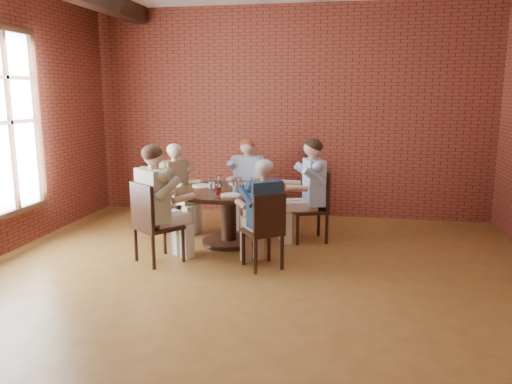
% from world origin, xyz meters
% --- Properties ---
extents(floor, '(7.00, 7.00, 0.00)m').
position_xyz_m(floor, '(0.00, 0.00, 0.00)').
color(floor, olive).
rests_on(floor, ground).
extents(wall_back, '(7.00, 0.00, 7.00)m').
position_xyz_m(wall_back, '(0.00, 3.50, 1.70)').
color(wall_back, maroon).
rests_on(wall_back, ground).
extents(dining_table, '(1.44, 1.44, 0.75)m').
position_xyz_m(dining_table, '(-0.55, 1.63, 0.53)').
color(dining_table, black).
rests_on(dining_table, floor).
extents(chair_a, '(0.59, 0.59, 0.98)m').
position_xyz_m(chair_a, '(0.59, 2.03, 0.53)').
color(chair_a, black).
rests_on(chair_a, floor).
extents(diner_a, '(0.85, 0.77, 1.41)m').
position_xyz_m(diner_a, '(0.50, 1.99, 0.70)').
color(diner_a, '#395E94').
rests_on(diner_a, floor).
extents(chair_b, '(0.44, 0.44, 0.93)m').
position_xyz_m(chair_b, '(-0.50, 2.73, 0.51)').
color(chair_b, black).
rests_on(chair_b, floor).
extents(diner_b, '(0.54, 0.66, 1.32)m').
position_xyz_m(diner_b, '(-0.51, 2.65, 0.66)').
color(diner_b, gray).
rests_on(diner_b, floor).
extents(chair_c, '(0.55, 0.55, 0.91)m').
position_xyz_m(chair_c, '(-1.50, 2.15, 0.50)').
color(chair_c, black).
rests_on(chair_c, floor).
extents(diner_c, '(0.78, 0.74, 1.29)m').
position_xyz_m(diner_c, '(-1.43, 2.12, 0.65)').
color(diner_c, brown).
rests_on(diner_c, floor).
extents(chair_d, '(0.65, 0.65, 0.98)m').
position_xyz_m(chair_d, '(-1.25, 0.70, 0.53)').
color(chair_d, black).
rests_on(chair_d, floor).
extents(diner_d, '(0.89, 0.92, 1.42)m').
position_xyz_m(diner_d, '(-1.20, 0.77, 0.71)').
color(diner_d, '#B3A08D').
rests_on(diner_d, floor).
extents(chair_e, '(0.56, 0.56, 0.90)m').
position_xyz_m(chair_e, '(0.11, 0.73, 0.49)').
color(chair_e, black).
rests_on(chair_e, floor).
extents(diner_e, '(0.75, 0.78, 1.27)m').
position_xyz_m(diner_e, '(0.06, 0.80, 0.64)').
color(diner_e, '#1B304C').
rests_on(diner_e, floor).
extents(plate_a, '(0.26, 0.26, 0.01)m').
position_xyz_m(plate_a, '(-0.15, 1.75, 0.76)').
color(plate_a, white).
rests_on(plate_a, dining_table).
extents(plate_b, '(0.26, 0.26, 0.01)m').
position_xyz_m(plate_b, '(-0.51, 2.06, 0.76)').
color(plate_b, white).
rests_on(plate_b, dining_table).
extents(plate_c, '(0.26, 0.26, 0.01)m').
position_xyz_m(plate_c, '(-0.97, 1.81, 0.76)').
color(plate_c, white).
rests_on(plate_c, dining_table).
extents(plate_d, '(0.26, 0.26, 0.01)m').
position_xyz_m(plate_d, '(-0.42, 1.25, 0.76)').
color(plate_d, white).
rests_on(plate_d, dining_table).
extents(glass_a, '(0.07, 0.07, 0.14)m').
position_xyz_m(glass_a, '(-0.24, 1.77, 0.82)').
color(glass_a, white).
rests_on(glass_a, dining_table).
extents(glass_b, '(0.07, 0.07, 0.14)m').
position_xyz_m(glass_b, '(-0.43, 1.79, 0.82)').
color(glass_b, white).
rests_on(glass_b, dining_table).
extents(glass_c, '(0.07, 0.07, 0.14)m').
position_xyz_m(glass_c, '(-0.72, 1.88, 0.82)').
color(glass_c, white).
rests_on(glass_c, dining_table).
extents(glass_d, '(0.07, 0.07, 0.14)m').
position_xyz_m(glass_d, '(-0.79, 1.68, 0.82)').
color(glass_d, white).
rests_on(glass_d, dining_table).
extents(glass_e, '(0.07, 0.07, 0.14)m').
position_xyz_m(glass_e, '(-0.73, 1.52, 0.82)').
color(glass_e, white).
rests_on(glass_e, dining_table).
extents(glass_f, '(0.07, 0.07, 0.14)m').
position_xyz_m(glass_f, '(-0.59, 1.29, 0.82)').
color(glass_f, white).
rests_on(glass_f, dining_table).
extents(glass_g, '(0.07, 0.07, 0.14)m').
position_xyz_m(glass_g, '(-0.41, 1.45, 0.82)').
color(glass_g, white).
rests_on(glass_g, dining_table).
extents(glass_h, '(0.07, 0.07, 0.14)m').
position_xyz_m(glass_h, '(-0.33, 1.49, 0.82)').
color(glass_h, white).
rests_on(glass_h, dining_table).
extents(smartphone, '(0.07, 0.13, 0.01)m').
position_xyz_m(smartphone, '(-0.22, 1.23, 0.75)').
color(smartphone, black).
rests_on(smartphone, dining_table).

